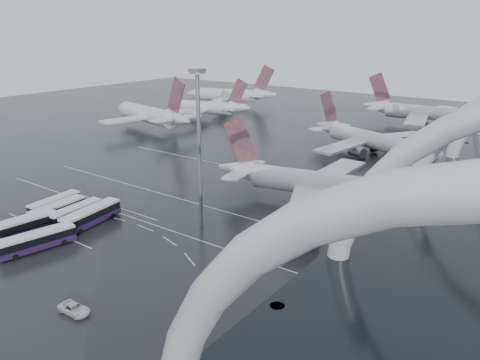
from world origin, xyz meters
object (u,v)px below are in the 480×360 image
Objects in this scene: bus_row_near_c at (75,213)px; bus_row_far_a at (19,227)px; jet_remote_west at (151,115)px; airliner_main at (326,185)px; airliner_gate_c at (429,114)px; bus_row_far_c at (37,240)px; gse_cart_belly_c at (287,211)px; bus_row_near_a at (55,204)px; gse_cart_belly_e at (347,208)px; jet_remote_mid at (208,108)px; gse_cart_belly_a at (349,214)px; jet_remote_far at (232,95)px; airliner_gate_b at (371,140)px; bus_row_near_b at (58,210)px; floodlight_mast at (199,131)px; van_curve_a at (74,309)px; gse_cart_belly_d at (415,229)px; bus_row_near_d at (91,216)px.

bus_row_near_c is 0.86× the size of bus_row_far_a.
jet_remote_west is 97.01m from bus_row_far_a.
bus_row_far_a is (-39.09, -49.01, -2.70)m from airliner_main.
airliner_main is at bearing -32.27° from bus_row_far_a.
bus_row_far_c is (-25.43, -152.31, -3.25)m from airliner_gate_c.
gse_cart_belly_c is at bearing -22.60° from bus_row_far_c.
gse_cart_belly_e is at bearing -60.44° from bus_row_near_a.
jet_remote_mid is 117.69m from gse_cart_belly_a.
bus_row_near_a reaches higher than gse_cart_belly_a.
bus_row_near_a is 0.90× the size of bus_row_far_c.
airliner_gate_c is at bearing 163.68° from jet_remote_far.
airliner_gate_b is 4.05× the size of bus_row_near_c.
jet_remote_west is (-84.16, -68.71, 0.53)m from airliner_gate_c.
gse_cart_belly_c is at bearing -136.72° from gse_cart_belly_e.
floodlight_mast is at bearing -68.25° from bus_row_near_b.
jet_remote_far is at bearing 17.64° from bus_row_near_b.
jet_remote_far reaches higher than bus_row_near_c.
bus_row_far_c is at bearing -123.87° from gse_cart_belly_c.
jet_remote_far is 149.03m from bus_row_near_b.
airliner_gate_b is at bearing -22.99° from bus_row_near_c.
bus_row_near_c is 2.46× the size of van_curve_a.
airliner_gate_b is 50.52m from gse_cart_belly_e.
gse_cart_belly_c is at bearing 56.99° from floodlight_mast.
gse_cart_belly_d is (65.70, 34.43, -0.95)m from bus_row_near_a.
jet_remote_mid is 18.37× the size of gse_cart_belly_a.
airliner_gate_c is 145.16m from bus_row_near_a.
gse_cart_belly_d is at bearing -75.78° from airliner_gate_c.
jet_remote_far is 3.43× the size of bus_row_far_c.
airliner_gate_b is 20.09× the size of gse_cart_belly_d.
airliner_gate_b is at bearing -26.27° from bus_row_near_b.
airliner_gate_c is 1.21× the size of jet_remote_far.
jet_remote_far is at bearing -84.80° from jet_remote_mid.
van_curve_a is 37.91m from floodlight_mast.
airliner_gate_c is 22.86× the size of gse_cart_belly_d.
airliner_gate_c is at bearing 97.04° from gse_cart_belly_a.
jet_remote_mid is at bearing 22.00° from bus_row_near_c.
gse_cart_belly_e is at bearing 170.61° from gse_cart_belly_d.
gse_cart_belly_d is 15.20m from gse_cart_belly_e.
airliner_gate_b is 53.59m from gse_cart_belly_a.
gse_cart_belly_a is at bearing -53.50° from airliner_gate_b.
jet_remote_west is 102.23m from bus_row_far_c.
bus_row_near_b is 5.20× the size of gse_cart_belly_c.
bus_row_far_a is 31.17m from van_curve_a.
airliner_gate_b reaches higher than van_curve_a.
jet_remote_west is 3.66× the size of bus_row_far_c.
gse_cart_belly_d is at bearing 1.02° from gse_cart_belly_a.
floodlight_mast reaches higher than gse_cart_belly_d.
airliner_gate_c is 145.92m from bus_row_near_b.
airliner_main is 49.91m from bus_row_near_d.
gse_cart_belly_c reaches higher than gse_cart_belly_e.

